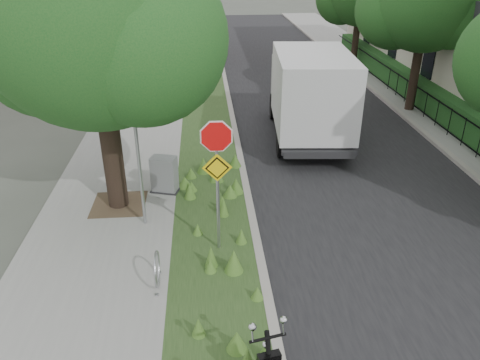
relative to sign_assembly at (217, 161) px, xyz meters
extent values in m
plane|color=#4C5147|center=(1.40, -0.58, -2.33)|extent=(120.00, 120.00, 0.00)
cube|color=gray|center=(-2.85, 9.42, -2.27)|extent=(3.50, 60.00, 0.12)
cube|color=#28421C|center=(-0.10, 9.42, -2.27)|extent=(2.00, 60.00, 0.12)
cube|color=#9E9991|center=(0.90, 9.42, -2.26)|extent=(0.20, 60.00, 0.13)
cube|color=black|center=(4.40, 9.42, -2.32)|extent=(7.00, 60.00, 0.01)
cube|color=#9E9991|center=(7.90, 9.42, -2.26)|extent=(0.20, 60.00, 0.13)
cube|color=gray|center=(9.60, 9.42, -2.27)|extent=(3.20, 60.00, 0.12)
cylinder|color=black|center=(-2.60, 2.22, 0.03)|extent=(0.52, 0.52, 4.48)
sphere|color=#1A501E|center=(-2.60, 2.22, 2.75)|extent=(5.40, 5.40, 5.40)
sphere|color=#1A501E|center=(-3.81, 3.03, 2.08)|extent=(4.05, 4.05, 4.05)
sphere|color=#1A501E|center=(-1.52, 1.54, 2.21)|extent=(3.78, 3.78, 3.78)
cube|color=#473828|center=(-2.60, 2.22, -2.20)|extent=(1.40, 1.40, 0.01)
cylinder|color=#A5A8AD|center=(-1.80, 1.22, -0.21)|extent=(0.08, 0.08, 4.00)
torus|color=#A5A8AD|center=(-1.30, -1.18, -1.83)|extent=(0.05, 0.77, 0.77)
cube|color=#A5A8AD|center=(-1.30, -1.54, -2.19)|extent=(0.06, 0.06, 0.04)
cube|color=#A5A8AD|center=(-1.30, -0.82, -2.19)|extent=(0.06, 0.06, 0.04)
cylinder|color=#A5A8AD|center=(0.00, 0.02, -0.71)|extent=(0.07, 0.07, 3.00)
cylinder|color=red|center=(0.00, -0.01, 0.54)|extent=(0.86, 0.03, 0.86)
cylinder|color=white|center=(0.00, 0.00, 0.54)|extent=(0.94, 0.02, 0.94)
cube|color=yellow|center=(0.00, -0.01, -0.16)|extent=(0.64, 0.03, 0.64)
cube|color=black|center=(8.60, 9.42, -1.26)|extent=(0.04, 24.00, 0.04)
cube|color=black|center=(8.60, 9.42, -2.06)|extent=(0.04, 24.00, 0.04)
cylinder|color=black|center=(8.60, 9.42, -1.71)|extent=(0.03, 0.03, 1.00)
cube|color=#1C4016|center=(9.30, 9.42, -1.66)|extent=(1.00, 24.00, 1.10)
cube|color=#2D2D33|center=(9.35, 9.42, 1.97)|extent=(0.25, 26.00, 0.60)
cylinder|color=black|center=(8.40, 9.42, -0.19)|extent=(0.36, 0.36, 4.03)
sphere|color=#1A501E|center=(7.46, 10.05, 1.73)|extent=(3.15, 3.15, 3.15)
sphere|color=#1A501E|center=(9.24, 8.89, 1.84)|extent=(2.94, 2.94, 2.94)
cylinder|color=black|center=(8.40, 17.42, -0.39)|extent=(0.36, 0.36, 3.64)
cube|color=#262628|center=(3.48, 6.86, -1.76)|extent=(2.67, 6.03, 0.20)
cube|color=#B7BABC|center=(3.66, 9.13, -0.82)|extent=(2.39, 1.72, 1.77)
cube|color=silver|center=(3.43, 6.25, -0.38)|extent=(2.76, 4.39, 2.44)
cube|color=#262628|center=(-1.40, 2.92, -2.19)|extent=(0.88, 0.70, 0.03)
cube|color=slate|center=(-1.40, 2.92, -1.70)|extent=(0.77, 0.60, 1.02)
camera|label=1|loc=(-0.23, -8.91, 4.08)|focal=35.00mm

